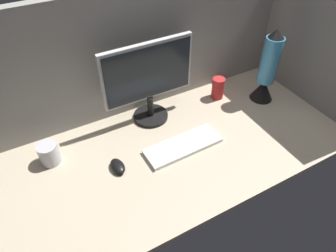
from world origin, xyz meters
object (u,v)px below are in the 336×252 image
object	(u,v)px
mug_red_plastic	(218,88)
mug_steel	(49,154)
monitor	(148,79)
mouse	(118,166)
lava_lamp	(267,72)
keyboard	(183,146)

from	to	relation	value
mug_red_plastic	mug_steel	distance (cm)	93.95
mug_red_plastic	monitor	bearing A→B (deg)	176.08
mouse	lava_lamp	xyz separation A→B (cm)	(90.45, 9.71, 15.60)
mouse	lava_lamp	distance (cm)	92.30
monitor	mug_steel	xyz separation A→B (cm)	(-52.98, -6.64, -18.51)
mug_red_plastic	lava_lamp	distance (cm)	27.22
keyboard	lava_lamp	xyz separation A→B (cm)	(58.60, 12.14, 16.30)
mug_steel	monitor	bearing A→B (deg)	7.14
mouse	mug_steel	distance (cm)	31.11
monitor	keyboard	bearing A→B (deg)	-82.57
keyboard	lava_lamp	distance (cm)	62.02
keyboard	mug_red_plastic	bearing A→B (deg)	32.28
monitor	mug_red_plastic	distance (cm)	44.56
mug_red_plastic	mug_steel	xyz separation A→B (cm)	(-93.87, -3.84, -1.01)
monitor	mug_red_plastic	world-z (taller)	monitor
mouse	mug_steel	xyz separation A→B (cm)	(-24.73, 18.57, 3.37)
mouse	mug_red_plastic	world-z (taller)	mug_red_plastic
mug_steel	lava_lamp	world-z (taller)	lava_lamp
monitor	lava_lamp	xyz separation A→B (cm)	(62.20, -15.50, -6.29)
monitor	mug_steel	distance (cm)	56.51
mug_steel	keyboard	bearing A→B (deg)	-20.36
monitor	lava_lamp	size ratio (longest dim) A/B	1.12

